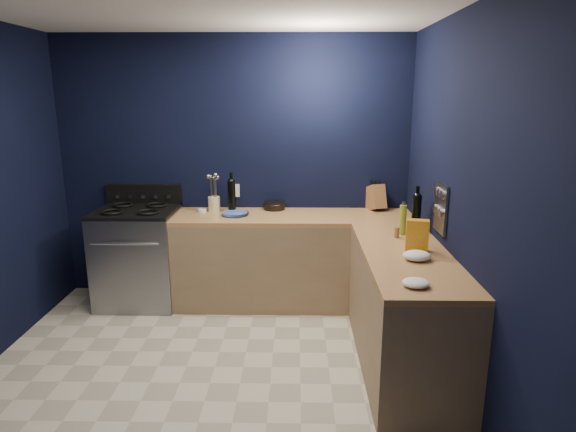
{
  "coord_description": "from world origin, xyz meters",
  "views": [
    {
      "loc": [
        0.62,
        -3.12,
        2.04
      ],
      "look_at": [
        0.55,
        1.0,
        1.0
      ],
      "focal_mm": 30.46,
      "sensor_mm": 36.0,
      "label": 1
    }
  ],
  "objects_px": {
    "gas_range": "(139,258)",
    "knife_block": "(375,198)",
    "utensil_crock": "(214,204)",
    "plate_stack": "(235,214)",
    "crouton_bag": "(417,236)"
  },
  "relations": [
    {
      "from": "utensil_crock",
      "to": "knife_block",
      "type": "distance_m",
      "value": 1.61
    },
    {
      "from": "plate_stack",
      "to": "knife_block",
      "type": "bearing_deg",
      "value": 11.17
    },
    {
      "from": "plate_stack",
      "to": "crouton_bag",
      "type": "relative_size",
      "value": 1.03
    },
    {
      "from": "gas_range",
      "to": "utensil_crock",
      "type": "xyz_separation_m",
      "value": [
        0.74,
        0.16,
        0.51
      ]
    },
    {
      "from": "plate_stack",
      "to": "knife_block",
      "type": "height_order",
      "value": "knife_block"
    },
    {
      "from": "utensil_crock",
      "to": "crouton_bag",
      "type": "relative_size",
      "value": 0.62
    },
    {
      "from": "utensil_crock",
      "to": "crouton_bag",
      "type": "bearing_deg",
      "value": -36.0
    },
    {
      "from": "gas_range",
      "to": "knife_block",
      "type": "xyz_separation_m",
      "value": [
        2.35,
        0.27,
        0.56
      ]
    },
    {
      "from": "utensil_crock",
      "to": "knife_block",
      "type": "bearing_deg",
      "value": 3.83
    },
    {
      "from": "knife_block",
      "to": "crouton_bag",
      "type": "distance_m",
      "value": 1.35
    },
    {
      "from": "plate_stack",
      "to": "utensil_crock",
      "type": "relative_size",
      "value": 1.68
    },
    {
      "from": "gas_range",
      "to": "plate_stack",
      "type": "relative_size",
      "value": 3.71
    },
    {
      "from": "plate_stack",
      "to": "crouton_bag",
      "type": "height_order",
      "value": "crouton_bag"
    },
    {
      "from": "gas_range",
      "to": "crouton_bag",
      "type": "height_order",
      "value": "crouton_bag"
    },
    {
      "from": "utensil_crock",
      "to": "knife_block",
      "type": "xyz_separation_m",
      "value": [
        1.61,
        0.11,
        0.05
      ]
    }
  ]
}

